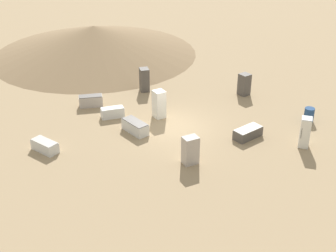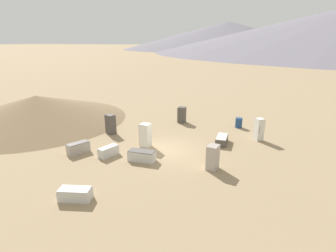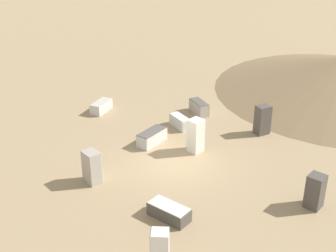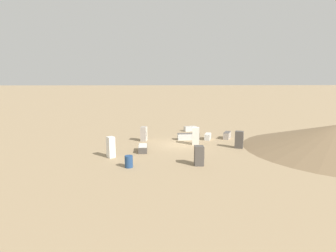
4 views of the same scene
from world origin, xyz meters
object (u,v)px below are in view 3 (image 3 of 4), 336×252
at_px(discarded_fridge_2, 196,136).
at_px(discarded_fridge_4, 152,137).
at_px(discarded_fridge_1, 169,212).
at_px(discarded_fridge_5, 315,191).
at_px(discarded_fridge_6, 263,120).
at_px(discarded_fridge_7, 199,107).
at_px(discarded_fridge_3, 92,167).
at_px(discarded_fridge_8, 101,106).
at_px(discarded_fridge_0, 180,122).

relative_size(discarded_fridge_2, discarded_fridge_4, 1.00).
bearing_deg(discarded_fridge_1, discarded_fridge_5, 135.55).
xyz_separation_m(discarded_fridge_2, discarded_fridge_6, (-3.89, 1.77, -0.06)).
height_order(discarded_fridge_5, discarded_fridge_7, discarded_fridge_5).
height_order(discarded_fridge_3, discarded_fridge_8, discarded_fridge_3).
bearing_deg(discarded_fridge_5, discarded_fridge_3, -150.82).
relative_size(discarded_fridge_5, discarded_fridge_6, 0.92).
xyz_separation_m(discarded_fridge_2, discarded_fridge_5, (1.01, 6.67, -0.13)).
bearing_deg(discarded_fridge_1, discarded_fridge_6, -175.80).
xyz_separation_m(discarded_fridge_3, discarded_fridge_7, (-9.32, -0.40, -0.40)).
bearing_deg(discarded_fridge_2, discarded_fridge_4, -154.93).
bearing_deg(discarded_fridge_0, discarded_fridge_1, -125.67).
xyz_separation_m(discarded_fridge_0, discarded_fridge_2, (1.79, 2.29, 0.56)).
bearing_deg(discarded_fridge_8, discarded_fridge_5, 159.53).
relative_size(discarded_fridge_1, discarded_fridge_3, 1.13).
bearing_deg(discarded_fridge_5, discarded_fridge_1, -131.96).
relative_size(discarded_fridge_3, discarded_fridge_5, 1.02).
bearing_deg(discarded_fridge_2, discarded_fridge_8, -176.64).
distance_m(discarded_fridge_0, discarded_fridge_1, 8.48).
distance_m(discarded_fridge_3, discarded_fridge_6, 9.93).
bearing_deg(discarded_fridge_7, discarded_fridge_5, -90.75).
distance_m(discarded_fridge_3, discarded_fridge_5, 9.74).
bearing_deg(discarded_fridge_4, discarded_fridge_5, 177.08).
distance_m(discarded_fridge_1, discarded_fridge_4, 6.57).
relative_size(discarded_fridge_2, discarded_fridge_3, 1.14).
bearing_deg(discarded_fridge_4, discarded_fridge_8, -15.99).
xyz_separation_m(discarded_fridge_4, discarded_fridge_8, (-1.38, -5.09, -0.04)).
bearing_deg(discarded_fridge_2, discarded_fridge_5, 0.03).
relative_size(discarded_fridge_6, discarded_fridge_8, 0.97).
height_order(discarded_fridge_3, discarded_fridge_6, discarded_fridge_6).
height_order(discarded_fridge_4, discarded_fridge_5, discarded_fridge_5).
relative_size(discarded_fridge_6, discarded_fridge_7, 1.01).
bearing_deg(discarded_fridge_3, discarded_fridge_4, 105.19).
bearing_deg(discarded_fridge_4, discarded_fridge_7, -88.86).
relative_size(discarded_fridge_2, discarded_fridge_8, 1.04).
distance_m(discarded_fridge_0, discarded_fridge_5, 9.40).
height_order(discarded_fridge_5, discarded_fridge_8, discarded_fridge_5).
distance_m(discarded_fridge_2, discarded_fridge_4, 2.49).
bearing_deg(discarded_fridge_7, discarded_fridge_8, 152.44).
height_order(discarded_fridge_2, discarded_fridge_4, discarded_fridge_2).
distance_m(discarded_fridge_4, discarded_fridge_7, 4.74).
bearing_deg(discarded_fridge_0, discarded_fridge_2, -106.58).
relative_size(discarded_fridge_4, discarded_fridge_7, 1.09).
bearing_deg(discarded_fridge_8, discarded_fridge_0, 178.53).
relative_size(discarded_fridge_1, discarded_fridge_5, 1.16).
height_order(discarded_fridge_1, discarded_fridge_6, discarded_fridge_6).
relative_size(discarded_fridge_4, discarded_fridge_6, 1.07).
bearing_deg(discarded_fridge_7, discarded_fridge_6, -64.05).
xyz_separation_m(discarded_fridge_0, discarded_fridge_1, (7.12, 4.61, -0.03)).
relative_size(discarded_fridge_0, discarded_fridge_7, 0.94).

